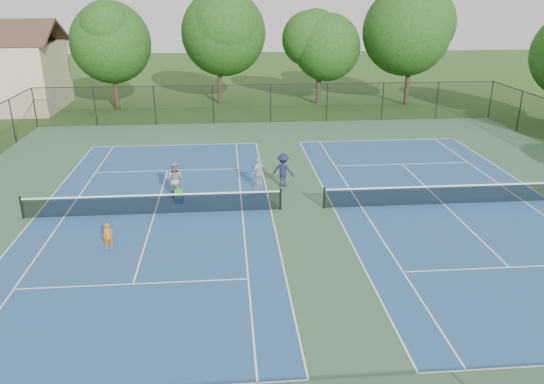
{
  "coord_description": "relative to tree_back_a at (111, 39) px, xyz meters",
  "views": [
    {
      "loc": [
        -3.49,
        -23.26,
        9.79
      ],
      "look_at": [
        -1.55,
        -1.0,
        1.3
      ],
      "focal_mm": 35.0,
      "sensor_mm": 36.0,
      "label": 1
    }
  ],
  "objects": [
    {
      "name": "ball_crate",
      "position": [
        7.06,
        -22.74,
        -5.88
      ],
      "size": [
        0.4,
        0.32,
        0.32
      ],
      "primitive_type": "cube",
      "rotation": [
        0.0,
        0.0,
        -0.11
      ],
      "color": "navy",
      "rests_on": "ground"
    },
    {
      "name": "ball_hopper",
      "position": [
        7.06,
        -22.74,
        -5.52
      ],
      "size": [
        0.38,
        0.32,
        0.4
      ],
      "primitive_type": "cube",
      "rotation": [
        0.0,
        0.0,
        -0.15
      ],
      "color": "green",
      "rests_on": "ball_crate"
    },
    {
      "name": "bystander_a",
      "position": [
        11.11,
        -20.98,
        -5.18
      ],
      "size": [
        1.04,
        0.96,
        1.72
      ],
      "primitive_type": "imported",
      "rotation": [
        0.0,
        0.0,
        3.83
      ],
      "color": "silver",
      "rests_on": "ground"
    },
    {
      "name": "tree_back_c",
      "position": [
        18.0,
        1.0,
        -0.56
      ],
      "size": [
        6.0,
        6.0,
        8.4
      ],
      "color": "#2D2116",
      "rests_on": "ground"
    },
    {
      "name": "tree_back_a",
      "position": [
        0.0,
        0.0,
        0.0
      ],
      "size": [
        6.8,
        6.8,
        9.15
      ],
      "color": "#2D2116",
      "rests_on": "ground"
    },
    {
      "name": "tree_back_b",
      "position": [
        9.0,
        2.0,
        0.56
      ],
      "size": [
        7.6,
        7.6,
        10.03
      ],
      "color": "#2D2116",
      "rests_on": "ground"
    },
    {
      "name": "child_player",
      "position": [
        4.61,
        -27.42,
        -5.49
      ],
      "size": [
        0.44,
        0.34,
        1.09
      ],
      "primitive_type": "imported",
      "rotation": [
        0.0,
        0.0,
        0.2
      ],
      "color": "orange",
      "rests_on": "ground"
    },
    {
      "name": "perimeter_fence",
      "position": [
        13.0,
        -24.0,
        -4.44
      ],
      "size": [
        36.08,
        36.08,
        3.02
      ],
      "color": "black",
      "rests_on": "ground"
    },
    {
      "name": "bystander_b",
      "position": [
        12.42,
        -20.76,
        -5.14
      ],
      "size": [
        1.34,
        1.09,
        1.8
      ],
      "primitive_type": "imported",
      "rotation": [
        0.0,
        0.0,
        2.71
      ],
      "color": "#191A38",
      "rests_on": "ground"
    },
    {
      "name": "court_pad",
      "position": [
        13.0,
        -24.0,
        -6.03
      ],
      "size": [
        36.0,
        36.0,
        0.01
      ],
      "primitive_type": "cube",
      "color": "#305633",
      "rests_on": "ground"
    },
    {
      "name": "ground",
      "position": [
        13.0,
        -24.0,
        -6.04
      ],
      "size": [
        140.0,
        140.0,
        0.0
      ],
      "primitive_type": "plane",
      "color": "#234716",
      "rests_on": "ground"
    },
    {
      "name": "tennis_court_left",
      "position": [
        6.0,
        -24.0,
        -5.94
      ],
      "size": [
        12.0,
        23.83,
        1.07
      ],
      "color": "navy",
      "rests_on": "ground"
    },
    {
      "name": "instructor",
      "position": [
        6.84,
        -21.84,
        -5.1
      ],
      "size": [
        1.11,
        1.0,
        1.88
      ],
      "primitive_type": "imported",
      "rotation": [
        0.0,
        0.0,
        2.75
      ],
      "color": "#949496",
      "rests_on": "ground"
    },
    {
      "name": "tree_back_d",
      "position": [
        26.0,
        0.0,
        0.79
      ],
      "size": [
        7.8,
        7.8,
        10.37
      ],
      "color": "#2D2116",
      "rests_on": "ground"
    },
    {
      "name": "tennis_court_right",
      "position": [
        20.0,
        -24.0,
        -5.94
      ],
      "size": [
        12.0,
        23.83,
        1.07
      ],
      "color": "navy",
      "rests_on": "ground"
    }
  ]
}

